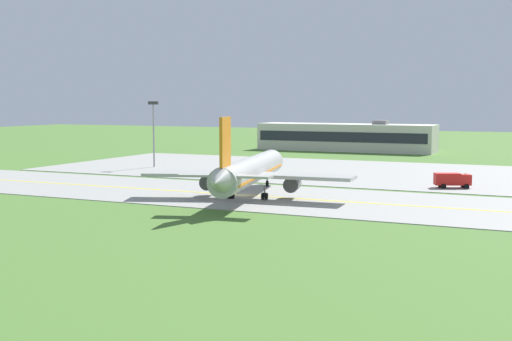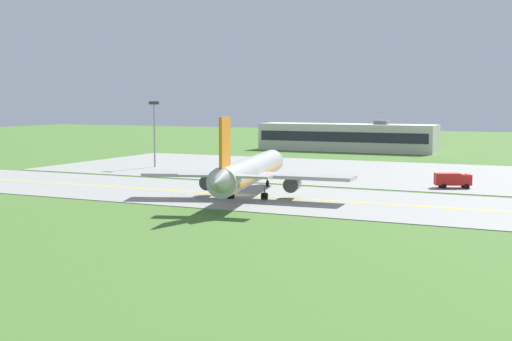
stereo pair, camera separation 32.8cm
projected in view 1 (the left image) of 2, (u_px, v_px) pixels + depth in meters
ground_plane at (238, 195)px, 106.51m from camera, size 500.00×500.00×0.00m
taxiway_strip at (238, 195)px, 106.51m from camera, size 240.00×28.00×0.10m
apron_pad at (371, 172)px, 140.39m from camera, size 140.00×52.00×0.10m
taxiway_centreline at (238, 195)px, 106.50m from camera, size 220.00×0.60×0.01m
airplane_lead at (250, 171)px, 103.23m from camera, size 32.14×39.36×12.70m
service_truck_catering at (452, 179)px, 115.01m from camera, size 6.33×4.21×2.60m
terminal_building at (346, 137)px, 202.01m from camera, size 52.48×11.94×9.21m
apron_light_mast at (154, 126)px, 150.46m from camera, size 2.40×0.50×14.70m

